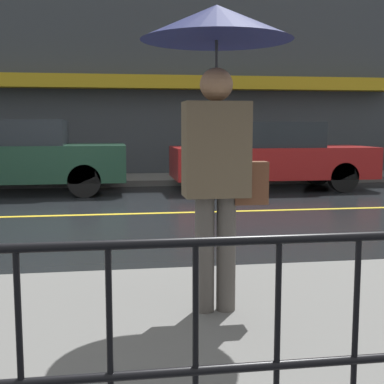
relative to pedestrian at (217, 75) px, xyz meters
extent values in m
plane|color=black|center=(-1.22, 5.15, -1.80)|extent=(80.00, 80.00, 0.00)
cube|color=#60605E|center=(-1.22, -0.40, -1.73)|extent=(28.00, 3.19, 0.14)
cube|color=#60605E|center=(-1.22, 10.12, -1.73)|extent=(28.00, 2.00, 0.14)
cube|color=gold|center=(-1.22, 5.15, -1.80)|extent=(25.20, 0.12, 0.01)
cube|color=#383D42|center=(-1.22, 11.27, 1.66)|extent=(28.00, 0.30, 6.92)
cube|color=#B79319|center=(-1.22, 10.84, 0.80)|extent=(16.80, 0.55, 0.35)
cylinder|color=black|center=(-1.06, -1.75, -1.21)|extent=(0.02, 0.02, 0.90)
cylinder|color=black|center=(-0.74, -1.75, -1.21)|extent=(0.02, 0.02, 0.90)
cylinder|color=black|center=(-0.43, -1.75, -1.21)|extent=(0.02, 0.02, 0.90)
cylinder|color=black|center=(-0.11, -1.75, -1.21)|extent=(0.02, 0.02, 0.90)
cylinder|color=black|center=(0.20, -1.75, -1.21)|extent=(0.02, 0.02, 0.90)
cylinder|color=#4C4742|center=(-0.08, 0.00, -1.25)|extent=(0.14, 0.14, 0.83)
cylinder|color=#4C4742|center=(0.07, 0.00, -1.25)|extent=(0.14, 0.14, 0.83)
cube|color=brown|center=(-0.01, 0.00, -0.51)|extent=(0.45, 0.27, 0.65)
sphere|color=#9C704F|center=(-0.01, 0.00, -0.07)|extent=(0.23, 0.23, 0.23)
cylinder|color=#262628|center=(-0.01, 0.00, -0.14)|extent=(0.02, 0.02, 0.73)
cone|color=#191E4C|center=(-0.01, 0.00, 0.34)|extent=(1.03, 1.03, 0.23)
cube|color=brown|center=(0.24, 0.00, -0.74)|extent=(0.24, 0.12, 0.30)
cube|color=#193828|center=(-2.64, 8.13, -1.14)|extent=(4.46, 1.72, 0.76)
cube|color=#1E2328|center=(-2.82, 8.13, -0.49)|extent=(2.32, 1.59, 0.53)
cylinder|color=black|center=(-1.26, 8.88, -1.47)|extent=(0.67, 0.22, 0.67)
cylinder|color=black|center=(-1.26, 7.37, -1.47)|extent=(0.67, 0.22, 0.67)
cube|color=maroon|center=(2.91, 8.13, -1.18)|extent=(4.51, 1.71, 0.70)
cube|color=#1E2328|center=(2.73, 8.13, -0.55)|extent=(2.35, 1.57, 0.56)
cylinder|color=black|center=(4.31, 8.87, -1.47)|extent=(0.65, 0.22, 0.65)
cylinder|color=black|center=(4.31, 7.38, -1.47)|extent=(0.65, 0.22, 0.65)
cylinder|color=black|center=(1.51, 8.87, -1.47)|extent=(0.65, 0.22, 0.65)
cylinder|color=black|center=(1.51, 7.38, -1.47)|extent=(0.65, 0.22, 0.65)
camera|label=1|loc=(-0.73, -3.63, -0.34)|focal=50.00mm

